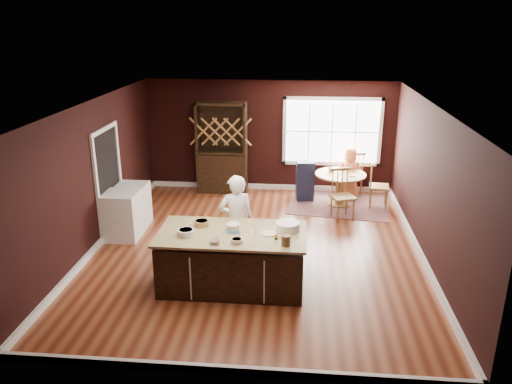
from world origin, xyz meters
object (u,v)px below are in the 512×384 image
(chair_east, at_px, (379,185))
(toddler, at_px, (307,166))
(kitchen_island, at_px, (232,260))
(chair_north, at_px, (353,172))
(baker, at_px, (236,221))
(seated_woman, at_px, (350,173))
(washer, at_px, (122,216))
(dining_table, at_px, (340,183))
(layer_cake, at_px, (233,228))
(dryer, at_px, (133,205))
(chair_south, at_px, (343,195))
(high_chair, at_px, (305,179))
(hutch, at_px, (222,148))

(chair_east, relative_size, toddler, 4.09)
(kitchen_island, xyz_separation_m, chair_north, (2.32, 4.67, 0.11))
(kitchen_island, relative_size, baker, 1.42)
(seated_woman, relative_size, toddler, 4.81)
(kitchen_island, height_order, washer, washer)
(dining_table, relative_size, layer_cake, 3.86)
(chair_east, distance_m, chair_north, 1.02)
(dining_table, bearing_deg, kitchen_island, -116.97)
(kitchen_island, relative_size, dining_table, 2.02)
(chair_east, relative_size, dryer, 1.20)
(chair_south, bearing_deg, layer_cake, -143.00)
(baker, height_order, chair_east, baker)
(chair_east, xyz_separation_m, dryer, (-5.19, -1.53, -0.09))
(high_chair, height_order, toddler, high_chair)
(baker, xyz_separation_m, hutch, (-0.83, 3.84, 0.29))
(kitchen_island, xyz_separation_m, washer, (-2.37, 1.61, 0.03))
(seated_woman, bearing_deg, chair_south, 77.19)
(chair_south, bearing_deg, chair_north, 58.25)
(seated_woman, height_order, hutch, hutch)
(dining_table, height_order, chair_east, chair_east)
(baker, xyz_separation_m, chair_south, (1.98, 2.27, -0.27))
(kitchen_island, distance_m, high_chair, 4.29)
(chair_east, bearing_deg, seated_woman, 56.49)
(toddler, relative_size, washer, 0.28)
(kitchen_island, distance_m, chair_south, 3.57)
(chair_north, xyz_separation_m, hutch, (-3.19, -0.12, 0.56))
(toddler, distance_m, dryer, 4.08)
(layer_cake, distance_m, dryer, 3.28)
(chair_east, height_order, hutch, hutch)
(dryer, bearing_deg, chair_east, 16.44)
(chair_south, bearing_deg, chair_east, 23.17)
(kitchen_island, relative_size, chair_south, 2.12)
(toddler, distance_m, hutch, 2.12)
(toddler, bearing_deg, chair_south, -57.94)
(dining_table, height_order, hutch, hutch)
(chair_east, bearing_deg, kitchen_island, 149.16)
(high_chair, bearing_deg, baker, -116.16)
(chair_north, xyz_separation_m, toddler, (-1.12, -0.48, 0.26))
(kitchen_island, relative_size, toddler, 8.93)
(toddler, relative_size, dryer, 0.29)
(chair_north, xyz_separation_m, dryer, (-4.69, -2.42, -0.10))
(dining_table, height_order, chair_south, chair_south)
(kitchen_island, distance_m, washer, 2.86)
(chair_east, bearing_deg, dining_table, 92.41)
(seated_woman, bearing_deg, chair_north, -110.54)
(toddler, height_order, washer, toddler)
(chair_east, bearing_deg, washer, 118.59)
(hutch, xyz_separation_m, dryer, (-1.50, -2.30, -0.66))
(hutch, distance_m, washer, 3.36)
(chair_north, bearing_deg, dryer, 19.07)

